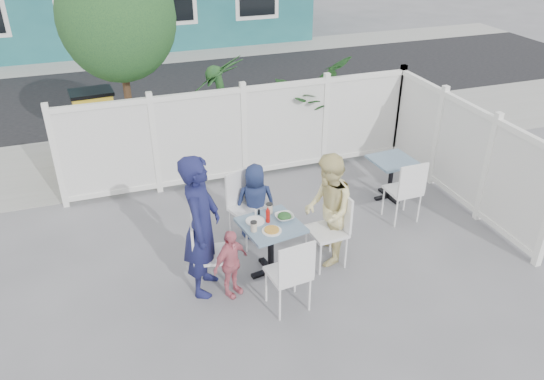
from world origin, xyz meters
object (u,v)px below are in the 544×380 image
object	(u,v)px
chair_right	(333,224)
woman	(328,210)
chair_near	(292,271)
boy	(256,202)
main_table	(271,235)
chair_left	(203,249)
utility_cabinet	(97,127)
man	(201,226)
spare_table	(392,168)
chair_back	(245,201)
toddler	(231,263)

from	to	relation	value
chair_right	woman	bearing A→B (deg)	27.83
chair_near	boy	distance (m)	1.60
woman	boy	bearing A→B (deg)	-120.81
main_table	woman	bearing A→B (deg)	2.31
boy	chair_left	bearing A→B (deg)	52.94
chair_right	utility_cabinet	bearing A→B (deg)	27.49
chair_right	man	world-z (taller)	man
spare_table	chair_right	bearing A→B (deg)	-141.97
boy	utility_cabinet	bearing A→B (deg)	-49.72
chair_left	woman	xyz separation A→B (m)	(1.62, 0.02, 0.21)
chair_near	man	distance (m)	1.16
spare_table	chair_back	size ratio (longest dim) A/B	0.66
chair_right	boy	distance (m)	1.16
chair_back	chair_near	xyz separation A→B (m)	(0.06, -1.60, -0.02)
chair_back	chair_near	distance (m)	1.61
main_table	toddler	size ratio (longest dim) A/B	0.88
chair_right	chair_back	distance (m)	1.26
chair_back	toddler	bearing A→B (deg)	44.63
chair_right	boy	world-z (taller)	boy
woman	toddler	distance (m)	1.42
main_table	boy	distance (m)	0.85
woman	spare_table	bearing A→B (deg)	143.68
chair_near	man	size ratio (longest dim) A/B	0.55
utility_cabinet	spare_table	size ratio (longest dim) A/B	1.82
main_table	chair_back	size ratio (longest dim) A/B	0.78
spare_table	chair_near	bearing A→B (deg)	-141.17
chair_left	boy	bearing A→B (deg)	143.50
chair_near	toddler	size ratio (longest dim) A/B	1.09
utility_cabinet	chair_left	distance (m)	4.30
spare_table	chair_left	xyz separation A→B (m)	(-3.26, -1.19, 0.03)
woman	boy	world-z (taller)	woman
chair_back	chair_near	size ratio (longest dim) A/B	1.03
man	boy	distance (m)	1.31
man	chair_near	bearing A→B (deg)	-106.79
boy	chair_right	bearing A→B (deg)	141.07
chair_right	chair_back	xyz separation A→B (m)	(-0.89, 0.89, 0.00)
chair_back	toddler	distance (m)	1.22
chair_back	man	world-z (taller)	man
utility_cabinet	chair_left	xyz separation A→B (m)	(0.99, -4.19, -0.07)
utility_cabinet	chair_left	size ratio (longest dim) A/B	1.31
chair_left	woman	bearing A→B (deg)	102.01
main_table	chair_near	xyz separation A→B (m)	(-0.02, -0.75, 0.01)
utility_cabinet	chair_back	size ratio (longest dim) A/B	1.21
chair_right	toddler	bearing A→B (deg)	93.55
boy	toddler	xyz separation A→B (m)	(-0.65, -1.09, -0.11)
main_table	boy	bearing A→B (deg)	85.30
boy	chair_near	bearing A→B (deg)	97.66
chair_left	chair_right	size ratio (longest dim) A/B	0.93
man	toddler	distance (m)	0.57
chair_right	chair_back	world-z (taller)	chair_back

